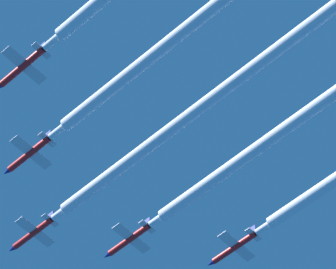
{
  "coord_description": "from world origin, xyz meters",
  "views": [
    {
      "loc": [
        -71.9,
        -90.05,
        2.66
      ],
      "look_at": [
        0.04,
        -23.71,
        139.68
      ],
      "focal_mm": 116.35,
      "sensor_mm": 36.0,
      "label": 1
    }
  ],
  "objects_px": {
    "jet_outer_left": "(21,68)",
    "jet_outer_right": "(233,248)",
    "jet_right_wingman": "(128,240)",
    "jet_lead": "(32,234)",
    "jet_left_wingman": "(28,155)"
  },
  "relations": [
    {
      "from": "jet_outer_left",
      "to": "jet_right_wingman",
      "type": "bearing_deg",
      "value": 19.57
    },
    {
      "from": "jet_outer_right",
      "to": "jet_lead",
      "type": "bearing_deg",
      "value": 134.17
    },
    {
      "from": "jet_lead",
      "to": "jet_outer_right",
      "type": "relative_size",
      "value": 1.0
    },
    {
      "from": "jet_left_wingman",
      "to": "jet_right_wingman",
      "type": "distance_m",
      "value": 23.72
    },
    {
      "from": "jet_outer_left",
      "to": "jet_outer_right",
      "type": "height_order",
      "value": "jet_outer_right"
    },
    {
      "from": "jet_left_wingman",
      "to": "jet_outer_left",
      "type": "height_order",
      "value": "jet_left_wingman"
    },
    {
      "from": "jet_lead",
      "to": "jet_right_wingman",
      "type": "xyz_separation_m",
      "value": [
        11.35,
        -11.49,
        -0.99
      ]
    },
    {
      "from": "jet_left_wingman",
      "to": "jet_outer_left",
      "type": "xyz_separation_m",
      "value": [
        -12.27,
        -11.84,
        -1.53
      ]
    },
    {
      "from": "jet_left_wingman",
      "to": "jet_outer_right",
      "type": "height_order",
      "value": "jet_left_wingman"
    },
    {
      "from": "jet_right_wingman",
      "to": "jet_outer_right",
      "type": "relative_size",
      "value": 1.0
    },
    {
      "from": "jet_lead",
      "to": "jet_outer_right",
      "type": "distance_m",
      "value": 33.75
    },
    {
      "from": "jet_right_wingman",
      "to": "jet_outer_left",
      "type": "distance_m",
      "value": 38.22
    },
    {
      "from": "jet_outer_right",
      "to": "jet_right_wingman",
      "type": "bearing_deg",
      "value": 133.73
    },
    {
      "from": "jet_lead",
      "to": "jet_right_wingman",
      "type": "height_order",
      "value": "jet_lead"
    },
    {
      "from": "jet_outer_left",
      "to": "jet_outer_right",
      "type": "relative_size",
      "value": 1.0
    }
  ]
}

